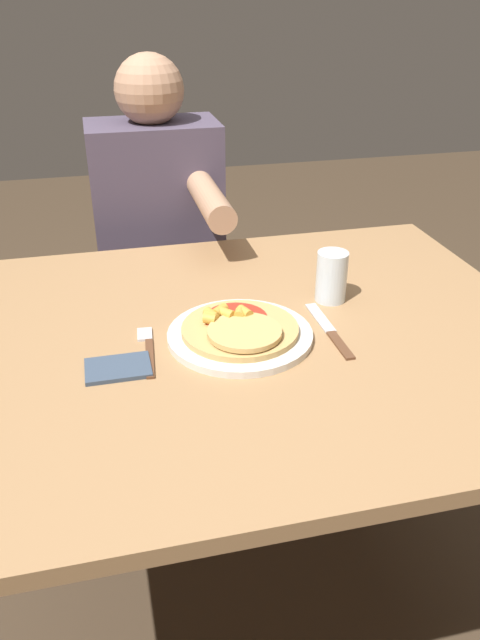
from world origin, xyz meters
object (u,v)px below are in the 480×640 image
at_px(pizza, 239,328).
at_px(fork, 148,348).
at_px(drinking_glass, 332,277).
at_px(plate, 240,335).
at_px(knife, 330,331).
at_px(dining_table, 246,377).
at_px(person_diner, 160,239).

xyz_separation_m(pizza, fork, (-0.17, 0.00, -0.02)).
bearing_deg(drinking_glass, plate, -153.03).
height_order(plate, fork, plate).
relative_size(fork, knife, 0.80).
relative_size(knife, drinking_glass, 2.03).
bearing_deg(fork, dining_table, 5.32).
bearing_deg(dining_table, fork, -174.68).
relative_size(drinking_glass, person_diner, 0.09).
distance_m(dining_table, pizza, 0.13).
bearing_deg(pizza, dining_table, 50.58).
bearing_deg(dining_table, plate, -129.97).
bearing_deg(drinking_glass, pizza, -152.64).
distance_m(plate, knife, 0.18).
relative_size(pizza, person_diner, 0.18).
height_order(plate, drinking_glass, drinking_glass).
bearing_deg(plate, person_diner, 95.13).
relative_size(dining_table, drinking_glass, 11.07).
height_order(pizza, person_diner, person_diner).
bearing_deg(pizza, plate, 54.29).
distance_m(dining_table, fork, 0.22).
bearing_deg(pizza, knife, -4.13).
xyz_separation_m(plate, knife, (0.18, -0.02, -0.00)).
bearing_deg(plate, fork, 179.44).
relative_size(pizza, drinking_glass, 2.05).
xyz_separation_m(fork, drinking_glass, (0.40, 0.11, 0.05)).
bearing_deg(drinking_glass, person_diner, 115.09).
distance_m(fork, drinking_glass, 0.42).
xyz_separation_m(plate, drinking_glass, (0.22, 0.11, 0.05)).
xyz_separation_m(dining_table, plate, (-0.02, -0.02, 0.11)).
height_order(dining_table, fork, fork).
relative_size(pizza, knife, 1.01).
bearing_deg(dining_table, knife, -12.57).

